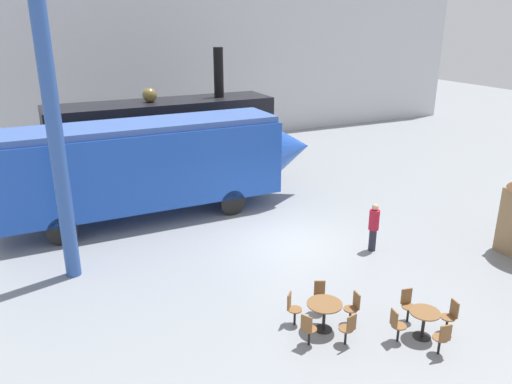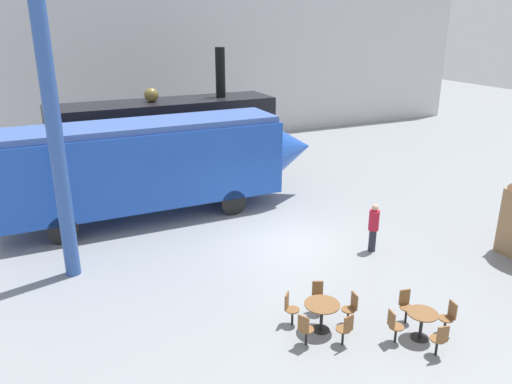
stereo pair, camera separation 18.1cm
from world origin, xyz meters
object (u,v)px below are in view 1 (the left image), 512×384
cafe_table_mid (324,309)px  visitor_person (374,225)px  streamlined_locomotive (162,162)px  cafe_chair_0 (443,337)px  cafe_table_near (424,318)px  steam_locomotive (164,132)px

cafe_table_mid → visitor_person: bearing=38.2°
streamlined_locomotive → visitor_person: bearing=-48.9°
visitor_person → cafe_chair_0: bearing=-111.9°
streamlined_locomotive → cafe_table_mid: bearing=-81.3°
cafe_chair_0 → visitor_person: bearing=-11.2°
cafe_table_near → cafe_table_mid: cafe_table_mid is taller
streamlined_locomotive → cafe_chair_0: bearing=-73.8°
streamlined_locomotive → cafe_table_near: size_ratio=16.89×
steam_locomotive → cafe_table_near: steam_locomotive is taller
streamlined_locomotive → cafe_table_mid: (1.40, -9.19, -1.57)m
streamlined_locomotive → cafe_chair_0: 11.81m
steam_locomotive → streamlined_locomotive: bearing=-106.6°
cafe_table_near → streamlined_locomotive: bearing=108.0°
steam_locomotive → cafe_chair_0: 15.69m
cafe_table_mid → visitor_person: (3.92, 3.09, 0.30)m
cafe_chair_0 → streamlined_locomotive: bearing=26.9°
steam_locomotive → cafe_chair_0: (2.01, -15.46, -1.83)m
visitor_person → cafe_table_near: bearing=-113.6°
cafe_table_mid → cafe_table_near: bearing=-33.1°
cafe_chair_0 → visitor_person: size_ratio=0.52×
steam_locomotive → visitor_person: 11.20m
cafe_chair_0 → steam_locomotive: bearing=18.0°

